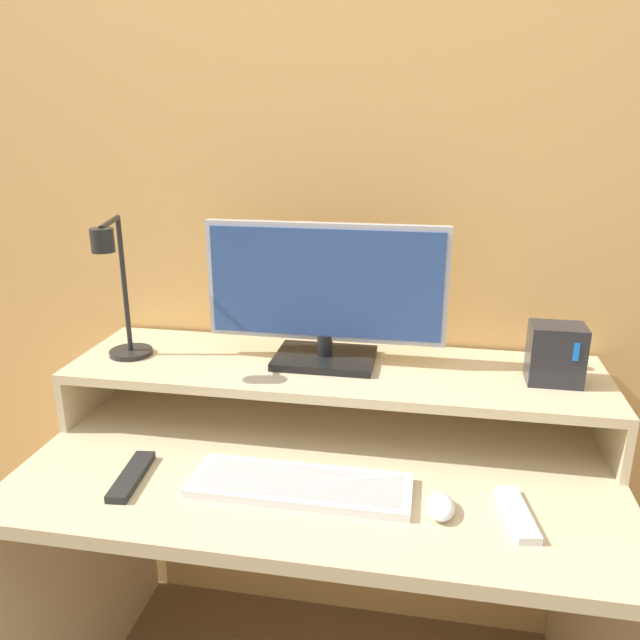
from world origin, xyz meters
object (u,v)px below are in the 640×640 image
Objects in this scene: remote_control at (132,476)px; monitor at (325,294)px; keyboard at (300,485)px; remote_secondary at (517,514)px; router_dock at (556,354)px; desk_lamp at (119,295)px; mouse at (440,506)px.

monitor is at bearing 45.95° from remote_control.
keyboard is 0.41m from remote_secondary.
remote_control is (-0.35, -0.03, -0.00)m from keyboard.
monitor is 3.15× the size of remote_control.
remote_control is (-0.85, -0.32, -0.20)m from router_dock.
keyboard is at bearing 177.49° from remote_secondary.
remote_secondary is (-0.10, -0.31, -0.20)m from router_dock.
remote_control is (0.12, -0.25, -0.31)m from desk_lamp.
remote_control is (-0.34, -0.35, -0.31)m from monitor.
remote_secondary is (0.76, 0.01, 0.00)m from remote_control.
mouse is 0.49× the size of remote_control.
router_dock is at bearing 4.12° from desk_lamp.
mouse is at bearing -6.12° from keyboard.
mouse is (-0.24, -0.32, -0.20)m from router_dock.
monitor is 0.44m from keyboard.
remote_control is (-0.62, 0.00, -0.01)m from mouse.
router_dock is 0.38m from remote_secondary.
mouse is 0.14m from remote_secondary.
mouse reaches higher than remote_control.
remote_control is at bearing -159.50° from router_dock.
keyboard is at bearing -25.33° from desk_lamp.
mouse is at bearing -18.73° from desk_lamp.
monitor is at bearing 176.60° from router_dock.
keyboard is (0.47, -0.22, -0.31)m from desk_lamp.
router_dock is at bearing -3.40° from monitor.
router_dock is (0.52, -0.03, -0.10)m from monitor.
mouse is at bearing -0.23° from remote_control.
desk_lamp is at bearing -167.66° from monitor.
router_dock reaches higher than remote_control.
monitor reaches higher than keyboard.
keyboard is 2.62× the size of remote_secondary.
monitor reaches higher than remote_secondary.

